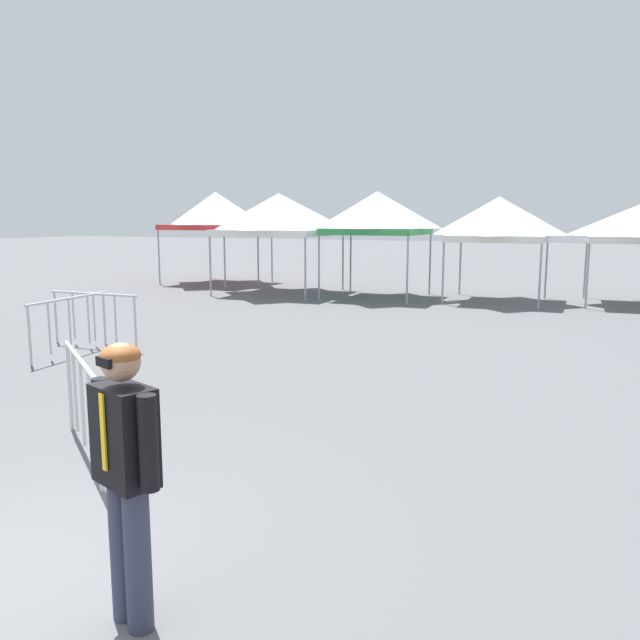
% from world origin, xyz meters
% --- Properties ---
extents(canopy_tent_behind_left, '(3.48, 3.48, 3.53)m').
position_xyz_m(canopy_tent_behind_left, '(-10.48, 18.28, 2.81)').
color(canopy_tent_behind_left, '#9E9EA3').
rests_on(canopy_tent_behind_left, ground).
extents(canopy_tent_behind_right, '(3.72, 3.72, 3.35)m').
position_xyz_m(canopy_tent_behind_right, '(-6.65, 16.36, 2.65)').
color(canopy_tent_behind_right, '#9E9EA3').
rests_on(canopy_tent_behind_right, ground).
extents(canopy_tent_behind_center, '(3.05, 3.05, 3.36)m').
position_xyz_m(canopy_tent_behind_center, '(-3.23, 16.59, 2.68)').
color(canopy_tent_behind_center, '#9E9EA3').
rests_on(canopy_tent_behind_center, ground).
extents(canopy_tent_far_right, '(2.95, 2.95, 3.16)m').
position_xyz_m(canopy_tent_far_right, '(0.45, 17.18, 2.49)').
color(canopy_tent_far_right, '#9E9EA3').
rests_on(canopy_tent_far_right, ground).
extents(person_foreground, '(0.62, 0.37, 1.78)m').
position_xyz_m(person_foreground, '(1.16, 0.11, 1.03)').
color(person_foreground, '#33384C').
rests_on(person_foreground, ground).
extents(crowd_barrier_near_person, '(0.28, 2.09, 1.08)m').
position_xyz_m(crowd_barrier_near_person, '(-5.34, 5.86, 0.75)').
color(crowd_barrier_near_person, '#B7BABF').
rests_on(crowd_barrier_near_person, ground).
extents(crowd_barrier_by_lift, '(1.72, 1.29, 1.08)m').
position_xyz_m(crowd_barrier_by_lift, '(-1.24, 2.11, 0.75)').
color(crowd_barrier_by_lift, '#B7BABF').
rests_on(crowd_barrier_by_lift, ground).
extents(crowd_barrier_mid_lot, '(2.10, 0.12, 1.08)m').
position_xyz_m(crowd_barrier_mid_lot, '(-5.50, 6.64, 0.75)').
color(crowd_barrier_mid_lot, '#B7BABF').
rests_on(crowd_barrier_mid_lot, ground).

